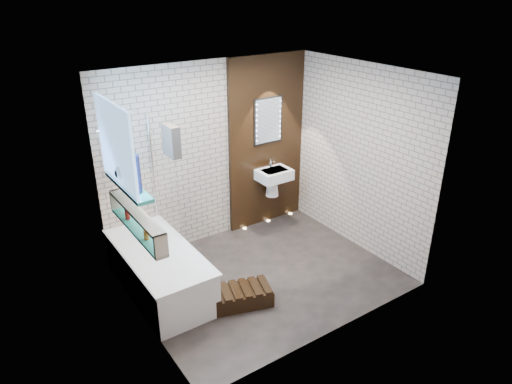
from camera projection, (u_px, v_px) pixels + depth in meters
ground at (262, 276)px, 6.12m from camera, size 3.20×3.20×0.00m
room_shell at (263, 185)px, 5.58m from camera, size 3.24×3.20×2.60m
walnut_panel at (266, 143)px, 7.02m from camera, size 1.30×0.06×2.60m
clerestory_window at (119, 154)px, 4.80m from camera, size 0.18×1.00×0.94m
display_niche at (137, 221)px, 4.96m from camera, size 0.14×1.30×0.26m
bathtub at (159, 271)px, 5.71m from camera, size 0.79×1.74×0.70m
bath_screen at (165, 178)px, 5.82m from camera, size 0.01×0.78×1.40m
towel at (171, 141)px, 5.36m from camera, size 0.11×0.29×0.37m
shower_head at (123, 127)px, 5.34m from camera, size 0.18×0.18×0.02m
washbasin at (274, 178)px, 7.09m from camera, size 0.50×0.36×0.58m
led_mirror at (268, 121)px, 6.85m from camera, size 0.50×0.02×0.70m
walnut_step at (235, 298)px, 5.55m from camera, size 0.93×0.61×0.19m
niche_bottles at (135, 222)px, 5.02m from camera, size 0.05×0.60×0.13m
sill_vases at (127, 171)px, 4.93m from camera, size 0.22×0.50×0.40m
floor_uplights at (268, 221)px, 7.51m from camera, size 0.96×0.06×0.01m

